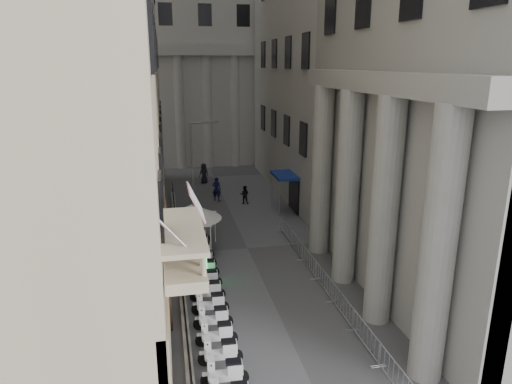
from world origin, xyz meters
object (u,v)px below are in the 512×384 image
street_lamp (195,164)px  pedestrian_b (245,195)px  pedestrian_a (217,189)px  info_kiosk (203,267)px  security_tent (187,211)px

street_lamp → pedestrian_b: bearing=14.3°
street_lamp → pedestrian_a: size_ratio=3.57×
info_kiosk → pedestrian_a: pedestrian_a is taller
security_tent → street_lamp: 5.72m
info_kiosk → pedestrian_a: 14.93m
security_tent → pedestrian_a: bearing=73.6°
security_tent → street_lamp: street_lamp is taller
pedestrian_a → street_lamp: bearing=84.4°
pedestrian_b → pedestrian_a: bearing=-14.0°
street_lamp → pedestrian_b: 6.33m
info_kiosk → street_lamp: bearing=112.3°
security_tent → pedestrian_b: security_tent is taller
pedestrian_b → info_kiosk: bearing=88.6°
security_tent → pedestrian_b: size_ratio=2.37×
pedestrian_a → pedestrian_b: bearing=166.7°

